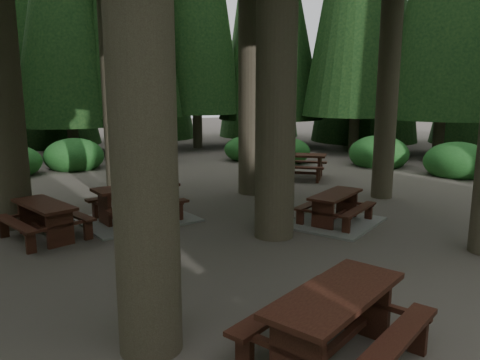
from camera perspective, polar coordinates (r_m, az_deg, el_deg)
name	(u,v)px	position (r m, az deg, el deg)	size (l,w,h in m)	color
ground	(245,244)	(9.67, 0.62, -7.77)	(80.00, 80.00, 0.00)	#534B44
picnic_table_a	(335,213)	(11.24, 11.52, -4.02)	(2.74, 2.59, 0.73)	gray
picnic_table_b	(45,215)	(10.68, -22.72, -3.96)	(1.94, 2.15, 0.77)	#35140F
picnic_table_c	(137,208)	(11.51, -12.44, -3.39)	(2.86, 2.51, 0.86)	gray
picnic_table_d	(297,162)	(16.65, 6.96, 2.17)	(2.56, 2.52, 0.86)	#35140F
picnic_table_e	(336,316)	(5.64, 11.60, -15.91)	(2.53, 2.33, 0.88)	#35140F
shrub_ring	(258,212)	(10.51, 2.21, -3.96)	(23.86, 24.64, 1.49)	#216122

